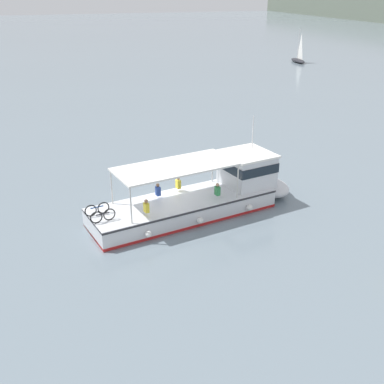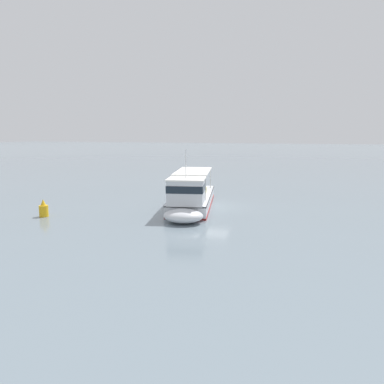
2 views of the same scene
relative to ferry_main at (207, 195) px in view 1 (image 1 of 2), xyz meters
The scene contains 3 objects.
ground_plane 2.80m from the ferry_main, 129.24° to the right, with size 400.00×400.00×0.00m, color slate.
ferry_main is the anchor object (origin of this frame).
sailboat_near_port 59.87m from the ferry_main, 145.04° to the left, with size 4.93×1.97×5.40m.
Camera 1 is at (25.38, -6.77, 12.34)m, focal length 44.36 mm.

